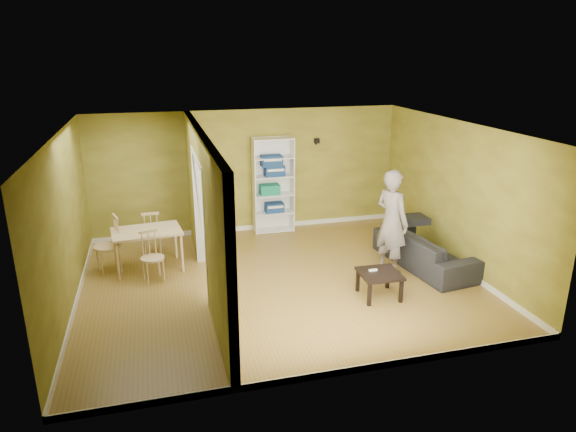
# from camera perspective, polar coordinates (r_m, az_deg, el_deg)

# --- Properties ---
(room_shell) EXTENTS (6.50, 6.50, 6.50)m
(room_shell) POSITION_cam_1_polar(r_m,az_deg,el_deg) (8.32, -0.98, 0.79)
(room_shell) COLOR olive
(room_shell) RESTS_ON ground
(partition) EXTENTS (0.22, 5.50, 2.60)m
(partition) POSITION_cam_1_polar(r_m,az_deg,el_deg) (8.13, -9.22, 0.13)
(partition) COLOR #A3A13A
(partition) RESTS_ON ground
(wall_speaker) EXTENTS (0.10, 0.10, 0.10)m
(wall_speaker) POSITION_cam_1_polar(r_m,az_deg,el_deg) (11.10, 3.23, 8.34)
(wall_speaker) COLOR black
(wall_speaker) RESTS_ON room_shell
(sofa) EXTENTS (2.27, 1.20, 0.83)m
(sofa) POSITION_cam_1_polar(r_m,az_deg,el_deg) (9.59, 14.93, -3.07)
(sofa) COLOR black
(sofa) RESTS_ON ground
(person) EXTENTS (0.96, 0.87, 2.18)m
(person) POSITION_cam_1_polar(r_m,az_deg,el_deg) (8.97, 11.51, 0.31)
(person) COLOR slate
(person) RESTS_ON ground
(bookshelf) EXTENTS (0.86, 0.37, 2.03)m
(bookshelf) POSITION_cam_1_polar(r_m,az_deg,el_deg) (10.95, -1.73, 3.49)
(bookshelf) COLOR white
(bookshelf) RESTS_ON ground
(paper_box_navy_a) EXTENTS (0.39, 0.25, 0.20)m
(paper_box_navy_a) POSITION_cam_1_polar(r_m,az_deg,el_deg) (11.03, -1.53, 0.98)
(paper_box_navy_a) COLOR navy
(paper_box_navy_a) RESTS_ON bookshelf
(paper_box_teal) EXTENTS (0.41, 0.27, 0.21)m
(paper_box_teal) POSITION_cam_1_polar(r_m,az_deg,el_deg) (10.90, -2.06, 2.97)
(paper_box_teal) COLOR #165A53
(paper_box_teal) RESTS_ON bookshelf
(paper_box_navy_b) EXTENTS (0.42, 0.27, 0.21)m
(paper_box_navy_b) POSITION_cam_1_polar(r_m,az_deg,el_deg) (10.83, -1.52, 5.05)
(paper_box_navy_b) COLOR navy
(paper_box_navy_b) RESTS_ON bookshelf
(paper_box_navy_c) EXTENTS (0.44, 0.29, 0.23)m
(paper_box_navy_c) POSITION_cam_1_polar(r_m,az_deg,el_deg) (10.76, -1.85, 6.23)
(paper_box_navy_c) COLOR navy
(paper_box_navy_c) RESTS_ON bookshelf
(coffee_table) EXTENTS (0.63, 0.63, 0.42)m
(coffee_table) POSITION_cam_1_polar(r_m,az_deg,el_deg) (8.28, 10.13, -6.60)
(coffee_table) COLOR black
(coffee_table) RESTS_ON ground
(game_controller) EXTENTS (0.14, 0.04, 0.03)m
(game_controller) POSITION_cam_1_polar(r_m,az_deg,el_deg) (8.29, 9.42, -5.95)
(game_controller) COLOR white
(game_controller) RESTS_ON coffee_table
(dining_table) EXTENTS (1.18, 0.79, 0.74)m
(dining_table) POSITION_cam_1_polar(r_m,az_deg,el_deg) (9.38, -15.43, -1.98)
(dining_table) COLOR tan
(dining_table) RESTS_ON ground
(chair_left) EXTENTS (0.58, 0.58, 1.02)m
(chair_left) POSITION_cam_1_polar(r_m,az_deg,el_deg) (9.51, -19.43, -3.05)
(chair_left) COLOR tan
(chair_left) RESTS_ON ground
(chair_near) EXTENTS (0.49, 0.49, 0.87)m
(chair_near) POSITION_cam_1_polar(r_m,az_deg,el_deg) (8.97, -14.85, -4.40)
(chair_near) COLOR #D3BE88
(chair_near) RESTS_ON ground
(chair_far) EXTENTS (0.43, 0.43, 0.90)m
(chair_far) POSITION_cam_1_polar(r_m,az_deg,el_deg) (10.09, -14.94, -1.77)
(chair_far) COLOR tan
(chair_far) RESTS_ON ground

